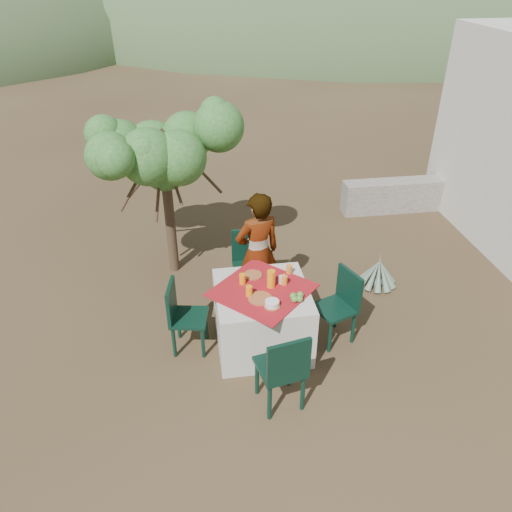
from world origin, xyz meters
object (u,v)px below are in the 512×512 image
Objects in this scene: chair_far at (249,262)px; shrub_tree at (169,158)px; chair_near at (283,368)px; chair_left at (182,314)px; chair_right at (340,303)px; table at (262,317)px; person at (258,253)px; juice_pitcher at (271,279)px; agave at (378,273)px.

chair_far is 1.68m from shrub_tree.
shrub_tree is (-0.98, 2.78, 1.13)m from chair_near.
chair_left is 0.97× the size of chair_right.
table is 0.90m from chair_left.
chair_far is 1.95m from chair_near.
chair_left is 1.79m from chair_right.
chair_right is at bearing 122.74° from person.
chair_right is 4.38× the size of juice_pitcher.
juice_pitcher reaches higher than table.
table is 1.51× the size of chair_left.
agave is at bearing 117.45° from chair_right.
chair_near is at bearing -131.58° from agave.
chair_near is 2.57m from agave.
chair_right reaches higher than agave.
agave is (2.67, -0.87, -1.46)m from shrub_tree.
chair_left is (-0.88, -0.91, -0.03)m from chair_far.
chair_right is 0.88m from juice_pitcher.
agave is (1.75, -0.04, -0.32)m from chair_far.
table is at bearing -151.74° from agave.
shrub_tree is (-0.91, 0.83, 1.14)m from chair_far.
shrub_tree reaches higher than chair_near.
juice_pitcher is at bearing -81.30° from chair_left.
chair_near is 1.08× the size of chair_left.
juice_pitcher is (-1.64, -0.89, 0.68)m from agave.
table is 0.83m from person.
shrub_tree is at bearing -156.09° from chair_right.
chair_far is 1.26m from chair_left.
person is (-0.84, 0.74, 0.30)m from chair_right.
person is (0.95, 0.65, 0.31)m from chair_left.
table is at bearing -157.70° from juice_pitcher.
juice_pitcher is at bearing -104.43° from chair_near.
table is 0.50m from juice_pitcher.
chair_right is (1.79, -0.08, 0.01)m from chair_left.
shrub_tree is 2.19m from juice_pitcher.
chair_left is at bearing 175.85° from table.
chair_far is 1.07× the size of chair_left.
chair_far is at bearing -99.61° from chair_near.
person reaches higher than chair_right.
chair_far is 0.38m from person.
person is (0.01, 1.69, 0.27)m from chair_near.
chair_far is at bearing -42.30° from shrub_tree.
agave is at bearing -143.02° from chair_near.
person reaches higher than table.
person is at bearing -47.82° from shrub_tree.
table is 1.41× the size of chair_far.
shrub_tree is at bearing 139.00° from chair_far.
agave is (1.69, 1.91, -0.33)m from chair_near.
chair_far is at bearing -34.02° from chair_left.
agave is at bearing -61.70° from chair_left.
chair_near is at bearing -87.01° from table.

